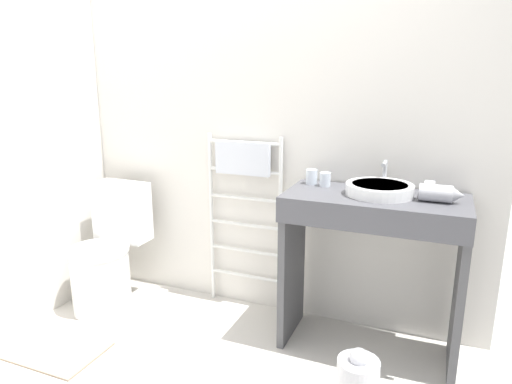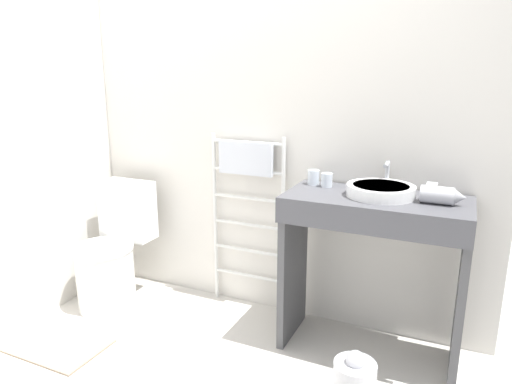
% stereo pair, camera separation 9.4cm
% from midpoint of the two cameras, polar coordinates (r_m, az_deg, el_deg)
% --- Properties ---
extents(wall_back, '(2.76, 0.12, 2.45)m').
position_cam_midpoint_polar(wall_back, '(2.86, 0.55, 8.78)').
color(wall_back, silver).
rests_on(wall_back, ground_plane).
extents(wall_side, '(0.12, 1.96, 2.45)m').
position_cam_midpoint_polar(wall_side, '(3.08, -28.69, 7.43)').
color(wall_side, silver).
rests_on(wall_side, ground_plane).
extents(toilet, '(0.39, 0.54, 0.82)m').
position_cam_midpoint_polar(toilet, '(3.22, -18.86, -7.73)').
color(toilet, white).
rests_on(toilet, ground_plane).
extents(towel_radiator, '(0.51, 0.06, 1.15)m').
position_cam_midpoint_polar(towel_radiator, '(2.88, -2.49, 0.56)').
color(towel_radiator, white).
rests_on(towel_radiator, ground_plane).
extents(vanity_counter, '(0.94, 0.46, 0.90)m').
position_cam_midpoint_polar(vanity_counter, '(2.52, 13.22, -6.99)').
color(vanity_counter, '#4C4C51').
rests_on(vanity_counter, ground_plane).
extents(sink_basin, '(0.35, 0.35, 0.06)m').
position_cam_midpoint_polar(sink_basin, '(2.45, 14.13, 0.36)').
color(sink_basin, white).
rests_on(sink_basin, vanity_counter).
extents(faucet, '(0.02, 0.10, 0.15)m').
position_cam_midpoint_polar(faucet, '(2.60, 14.77, 2.58)').
color(faucet, silver).
rests_on(faucet, vanity_counter).
extents(cup_near_wall, '(0.07, 0.07, 0.08)m').
position_cam_midpoint_polar(cup_near_wall, '(2.64, 5.95, 1.91)').
color(cup_near_wall, silver).
rests_on(cup_near_wall, vanity_counter).
extents(cup_near_edge, '(0.06, 0.06, 0.08)m').
position_cam_midpoint_polar(cup_near_edge, '(2.59, 7.61, 1.57)').
color(cup_near_edge, silver).
rests_on(cup_near_edge, vanity_counter).
extents(hair_dryer, '(0.21, 0.19, 0.09)m').
position_cam_midpoint_polar(hair_dryer, '(2.42, 20.78, -0.07)').
color(hair_dryer, '#B7B7BC').
rests_on(hair_dryer, vanity_counter).
extents(trash_bin, '(0.20, 0.23, 0.29)m').
position_cam_midpoint_polar(trash_bin, '(2.34, 11.38, -22.14)').
color(trash_bin, silver).
rests_on(trash_bin, ground_plane).
extents(bath_mat, '(0.56, 0.36, 0.01)m').
position_cam_midpoint_polar(bath_mat, '(2.97, -24.84, -17.46)').
color(bath_mat, gray).
rests_on(bath_mat, ground_plane).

